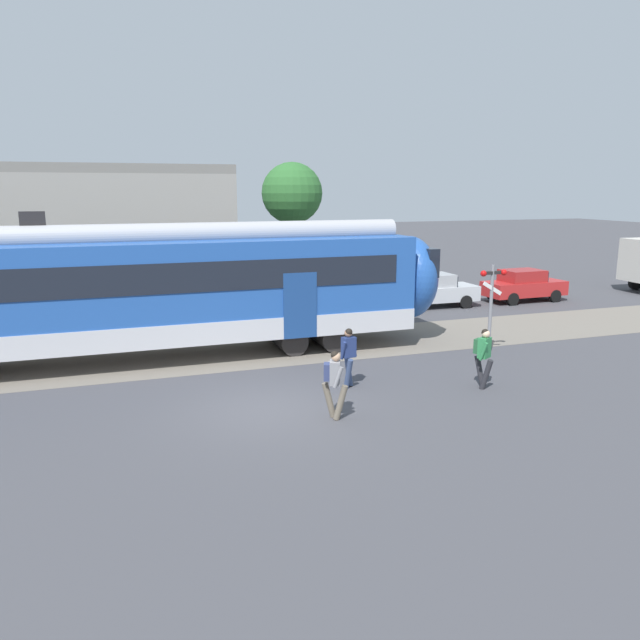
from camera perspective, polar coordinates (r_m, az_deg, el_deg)
name	(u,v)px	position (r m, az deg, el deg)	size (l,w,h in m)	color
ground_plane	(269,409)	(15.71, -4.65, -8.11)	(160.00, 160.00, 0.00)	#424247
pedestrian_grey	(334,379)	(14.74, 1.29, -5.38)	(0.58, 0.64, 1.67)	#6B6051
pedestrian_navy	(349,353)	(17.07, 2.63, -3.06)	(0.54, 0.68, 1.67)	navy
pedestrian_green	(483,353)	(17.57, 14.71, -2.93)	(0.50, 0.71, 1.67)	#28282D
parked_car_silver	(433,290)	(29.28, 10.30, 2.70)	(4.03, 1.82, 1.54)	#B7BABF
parked_car_red	(524,285)	(31.87, 18.12, 3.04)	(4.04, 1.84, 1.54)	#B22323
crossing_signal	(492,296)	(20.73, 15.42, 2.15)	(0.96, 0.22, 3.00)	gray
street_tree_right	(292,194)	(34.70, -2.57, 11.46)	(3.32, 3.32, 6.80)	brown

